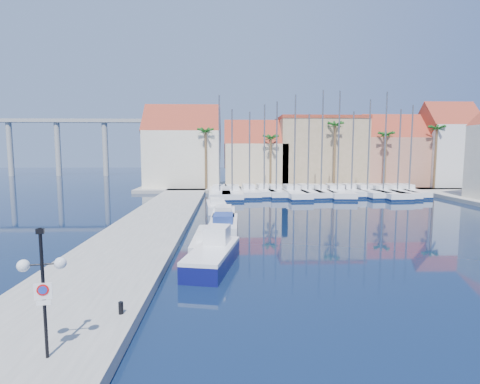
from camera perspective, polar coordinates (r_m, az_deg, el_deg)
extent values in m
plane|color=black|center=(17.27, 7.60, -15.35)|extent=(260.00, 260.00, 0.00)
cube|color=gray|center=(30.59, -13.80, -5.41)|extent=(6.00, 77.00, 0.50)
cube|color=gray|center=(65.37, 9.26, 0.84)|extent=(54.00, 16.00, 0.50)
cylinder|color=black|center=(12.12, -27.73, -13.58)|extent=(0.09, 0.09, 3.76)
cylinder|color=black|center=(11.93, -29.05, -9.71)|extent=(0.47, 0.14, 0.05)
cylinder|color=black|center=(11.82, -26.82, -9.74)|extent=(0.47, 0.14, 0.05)
sphere|color=white|center=(11.99, -30.15, -9.68)|extent=(0.34, 0.34, 0.34)
sphere|color=white|center=(11.77, -25.68, -9.75)|extent=(0.34, 0.34, 0.34)
cube|color=black|center=(11.66, -28.17, -5.27)|extent=(0.23, 0.15, 0.15)
cube|color=white|center=(12.04, -27.81, -13.24)|extent=(0.47, 0.13, 0.47)
cylinder|color=red|center=(12.00, -27.85, -13.07)|extent=(0.32, 0.08, 0.32)
cylinder|color=#1933A5|center=(11.99, -27.86, -13.08)|extent=(0.22, 0.06, 0.23)
cube|color=white|center=(12.15, -27.73, -14.71)|extent=(0.37, 0.11, 0.13)
cylinder|color=black|center=(14.74, -17.70, -16.47)|extent=(0.18, 0.18, 0.44)
cube|color=#0D104F|center=(20.84, -4.21, -10.21)|extent=(3.12, 6.16, 0.88)
cube|color=white|center=(20.69, -4.22, -8.78)|extent=(3.12, 6.16, 0.20)
cube|color=white|center=(21.67, -3.48, -6.61)|extent=(1.57, 1.80, 1.08)
cube|color=white|center=(25.08, -4.53, -7.46)|extent=(2.29, 6.70, 0.80)
cube|color=white|center=(24.28, -4.65, -6.23)|extent=(1.55, 2.36, 0.60)
cube|color=white|center=(30.35, -2.50, -5.03)|extent=(2.42, 6.88, 0.80)
cube|color=navy|center=(29.56, -2.56, -3.96)|extent=(1.61, 2.43, 0.60)
cube|color=white|center=(34.69, -2.51, -3.61)|extent=(2.18, 6.38, 0.80)
cube|color=white|center=(33.95, -2.55, -2.63)|extent=(1.47, 2.25, 0.60)
cube|color=white|center=(40.19, -3.59, -2.25)|extent=(2.53, 6.44, 0.80)
cube|color=white|center=(39.47, -3.54, -1.38)|extent=(1.59, 2.31, 0.60)
cube|color=white|center=(51.49, -3.12, -0.26)|extent=(3.08, 10.76, 1.00)
cube|color=#0D1C42|center=(51.52, -3.12, -0.61)|extent=(3.14, 10.83, 0.28)
cube|color=white|center=(52.47, -3.14, 0.74)|extent=(2.04, 3.26, 0.60)
cylinder|color=slate|center=(50.63, -3.16, 7.41)|extent=(0.20, 0.20, 12.71)
cube|color=white|center=(51.53, -1.22, -0.24)|extent=(2.83, 10.65, 1.00)
cube|color=#0D1C42|center=(51.57, -1.22, -0.60)|extent=(2.89, 10.71, 0.28)
cube|color=white|center=(52.50, -1.24, 0.75)|extent=(1.96, 3.20, 0.60)
cylinder|color=slate|center=(50.67, -1.22, 6.38)|extent=(0.20, 0.20, 10.88)
cube|color=white|center=(52.79, 1.40, -0.09)|extent=(2.83, 9.15, 1.00)
cube|color=#0D1C42|center=(52.83, 1.40, -0.43)|extent=(2.89, 9.22, 0.28)
cube|color=white|center=(53.60, 1.29, 0.87)|extent=(1.79, 2.80, 0.60)
cylinder|color=slate|center=(52.02, 1.47, 6.26)|extent=(0.20, 0.20, 10.68)
cube|color=white|center=(53.37, 3.61, -0.03)|extent=(2.79, 8.36, 1.00)
cube|color=#0D1C42|center=(53.41, 3.60, -0.37)|extent=(2.85, 8.43, 0.28)
cube|color=white|center=(54.10, 3.46, 0.91)|extent=(1.69, 2.58, 0.60)
cylinder|color=slate|center=(52.65, 3.73, 6.82)|extent=(0.20, 0.20, 11.73)
cube|color=white|center=(52.81, 5.47, -0.11)|extent=(2.40, 8.62, 1.00)
cube|color=#0D1C42|center=(52.85, 5.46, -0.46)|extent=(2.46, 8.68, 0.28)
cube|color=white|center=(53.57, 5.34, 0.84)|extent=(1.61, 2.60, 0.60)
cylinder|color=slate|center=(52.07, 5.61, 6.98)|extent=(0.20, 0.20, 12.04)
cube|color=white|center=(52.31, 8.11, -0.21)|extent=(3.33, 10.90, 1.00)
cube|color=#0D1C42|center=(52.34, 8.10, -0.56)|extent=(3.39, 10.97, 0.28)
cube|color=white|center=(53.27, 7.86, 0.78)|extent=(2.12, 3.33, 0.60)
cylinder|color=slate|center=(51.47, 8.36, 7.39)|extent=(0.20, 0.20, 12.82)
cube|color=white|center=(53.68, 10.15, -0.08)|extent=(2.90, 10.20, 1.00)
cube|color=#0D1C42|center=(53.72, 10.15, -0.42)|extent=(2.97, 10.26, 0.28)
cube|color=white|center=(54.58, 9.92, 0.87)|extent=(1.92, 3.09, 0.60)
cylinder|color=slate|center=(52.87, 10.40, 6.01)|extent=(0.20, 0.20, 10.40)
cube|color=white|center=(53.71, 12.11, -0.12)|extent=(2.34, 8.92, 1.00)
cube|color=#0D1C42|center=(53.75, 12.10, -0.46)|extent=(2.40, 8.98, 0.28)
cube|color=white|center=(54.49, 11.91, 0.82)|extent=(1.63, 2.68, 0.60)
cylinder|color=slate|center=(52.98, 12.41, 7.68)|extent=(0.20, 0.20, 13.56)
cube|color=white|center=(54.30, 14.47, -0.11)|extent=(3.72, 11.45, 1.00)
cube|color=#0D1C42|center=(54.34, 14.46, -0.44)|extent=(3.78, 11.52, 0.28)
cube|color=white|center=(55.32, 14.24, 0.84)|extent=(2.28, 3.52, 0.60)
cylinder|color=slate|center=(53.45, 14.81, 7.54)|extent=(0.20, 0.20, 13.44)
cube|color=white|center=(55.86, 16.45, 0.01)|extent=(2.41, 8.46, 1.00)
cube|color=#0D1C42|center=(55.89, 16.44, -0.32)|extent=(2.47, 8.52, 0.28)
cube|color=white|center=(56.57, 16.18, 0.90)|extent=(1.60, 2.56, 0.60)
cylinder|color=slate|center=(55.16, 16.79, 6.07)|extent=(0.20, 0.20, 10.82)
cube|color=white|center=(55.98, 18.58, -0.05)|extent=(3.42, 10.65, 1.00)
cube|color=#0D1C42|center=(56.02, 18.57, -0.38)|extent=(3.49, 10.71, 0.28)
cube|color=white|center=(56.86, 18.17, 0.87)|extent=(2.12, 3.27, 0.60)
cylinder|color=slate|center=(55.20, 19.05, 6.81)|extent=(0.20, 0.20, 12.38)
cube|color=white|center=(55.96, 20.70, -0.13)|extent=(3.74, 11.88, 1.00)
cube|color=#0D1C42|center=(56.00, 20.69, -0.46)|extent=(3.80, 11.95, 0.28)
cube|color=white|center=(56.93, 20.21, 0.80)|extent=(2.34, 3.64, 0.60)
cylinder|color=slate|center=(55.15, 21.26, 7.19)|extent=(0.20, 0.20, 13.28)
cube|color=white|center=(57.11, 22.65, -0.09)|extent=(3.60, 11.09, 1.00)
cube|color=#0D1C42|center=(57.14, 22.63, -0.41)|extent=(3.67, 11.15, 0.28)
cube|color=white|center=(58.05, 22.30, 0.81)|extent=(2.21, 3.41, 0.60)
cylinder|color=slate|center=(56.30, 23.10, 5.94)|extent=(0.20, 0.20, 11.02)
cube|color=white|center=(58.34, 24.15, -0.03)|extent=(2.77, 9.54, 1.00)
cube|color=#0D1C42|center=(58.38, 24.13, -0.34)|extent=(2.83, 9.60, 0.28)
cube|color=white|center=(59.13, 23.81, 0.84)|extent=(1.81, 2.89, 0.60)
cylinder|color=slate|center=(57.62, 24.62, 6.19)|extent=(0.20, 0.20, 11.66)
cube|color=beige|center=(63.25, -8.61, 4.98)|extent=(12.00, 9.00, 9.00)
cube|color=maroon|center=(63.32, -8.68, 9.06)|extent=(12.30, 9.00, 9.00)
cube|color=beige|center=(63.05, 2.33, 4.13)|extent=(10.00, 8.00, 7.00)
cube|color=maroon|center=(63.01, 2.35, 7.31)|extent=(10.30, 8.00, 8.00)
cube|color=tan|center=(65.74, 11.93, 5.83)|extent=(14.00, 10.00, 11.00)
cube|color=maroon|center=(65.96, 12.04, 10.83)|extent=(14.20, 10.20, 0.50)
cube|color=#B5755B|center=(68.71, 21.89, 4.28)|extent=(10.00, 8.00, 8.00)
cube|color=maroon|center=(68.72, 22.03, 7.61)|extent=(10.30, 8.00, 8.00)
cube|color=white|center=(71.93, 28.84, 4.82)|extent=(8.00, 8.00, 10.00)
cube|color=maroon|center=(72.05, 29.05, 8.80)|extent=(8.30, 8.00, 8.00)
cylinder|color=brown|center=(57.93, -5.23, 4.91)|extent=(0.36, 0.36, 9.00)
sphere|color=#185518|center=(57.99, -5.27, 9.21)|extent=(2.60, 2.60, 2.60)
cylinder|color=brown|center=(58.25, 4.67, 4.43)|extent=(0.36, 0.36, 8.00)
sphere|color=#185518|center=(58.25, 4.71, 8.22)|extent=(2.60, 2.60, 2.60)
cylinder|color=brown|center=(60.21, 14.22, 5.27)|extent=(0.36, 0.36, 10.00)
sphere|color=#185518|center=(60.34, 14.34, 9.88)|extent=(2.60, 2.60, 2.60)
cylinder|color=brown|center=(62.92, 21.23, 4.39)|extent=(0.36, 0.36, 8.50)
sphere|color=#185518|center=(62.95, 21.38, 8.12)|extent=(2.60, 2.60, 2.60)
cylinder|color=brown|center=(66.47, 27.62, 4.61)|extent=(0.36, 0.36, 9.50)
sphere|color=#185518|center=(66.55, 27.82, 8.57)|extent=(2.60, 2.60, 2.60)
cube|color=#9E9E99|center=(104.26, -22.11, 10.03)|extent=(48.00, 2.20, 0.90)
cylinder|color=#9E9E99|center=(112.34, -31.63, 5.68)|extent=(1.40, 1.40, 14.00)
cylinder|color=#9E9E99|center=(106.96, -26.00, 5.99)|extent=(1.40, 1.40, 14.00)
cylinder|color=#9E9E99|center=(102.69, -19.84, 6.27)|extent=(1.40, 1.40, 14.00)
cylinder|color=#9E9E99|center=(99.70, -13.22, 6.48)|extent=(1.40, 1.40, 14.00)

